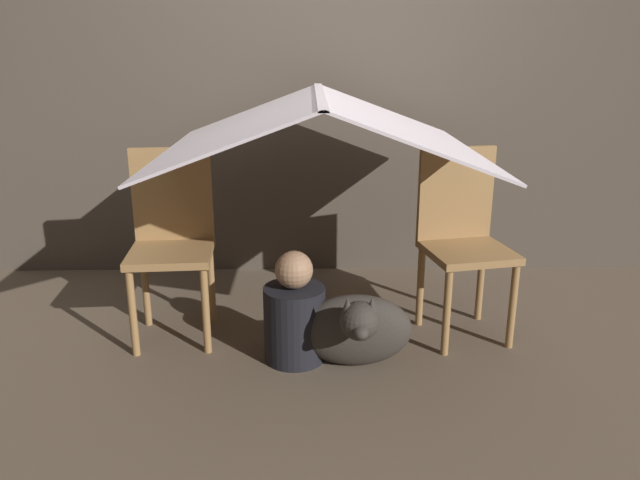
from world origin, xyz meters
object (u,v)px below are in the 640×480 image
Objects in this scene: person_front at (294,315)px; dog at (356,329)px; chair_right at (462,235)px; chair_left at (172,236)px.

person_front is 0.29m from dog.
dog is (0.27, -0.09, -0.03)m from person_front.
person_front is at bearing 161.77° from dog.
dog is at bearing -156.18° from chair_right.
chair_left is 1.76× the size of person_front.
chair_right is 1.76× the size of person_front.
chair_left is 1.00m from dog.
chair_right is at bearing 19.75° from person_front.
chair_left reaches higher than person_front.
person_front is (0.60, -0.29, -0.29)m from chair_left.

